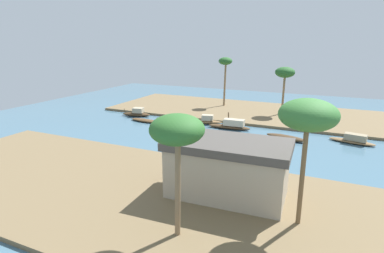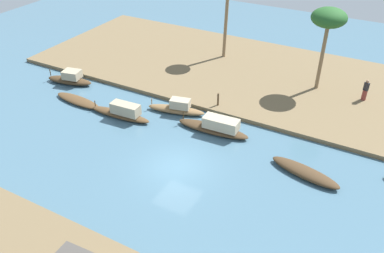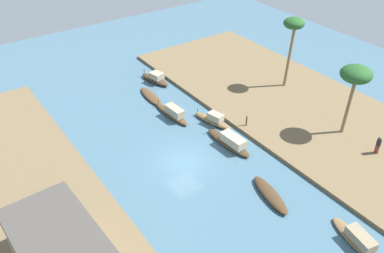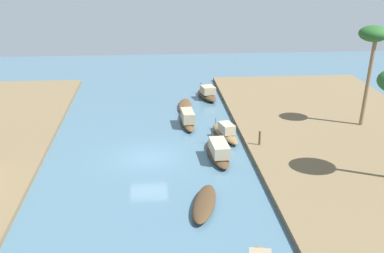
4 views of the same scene
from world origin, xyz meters
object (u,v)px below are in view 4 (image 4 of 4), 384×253
at_px(sampan_with_tall_canopy, 185,106).
at_px(palm_tree_left_far, 373,39).
at_px(sampan_open_hull, 225,133).
at_px(sampan_downstream_large, 187,119).
at_px(mooring_post, 260,138).
at_px(sampan_midstream, 218,151).
at_px(sampan_upstream_small, 207,94).
at_px(sampan_near_left_bank, 204,203).

relative_size(sampan_with_tall_canopy, palm_tree_left_far, 0.60).
bearing_deg(sampan_open_hull, sampan_downstream_large, 25.81).
distance_m(sampan_open_hull, mooring_post, 3.14).
relative_size(sampan_open_hull, mooring_post, 4.57).
distance_m(mooring_post, palm_tree_left_far, 11.23).
bearing_deg(mooring_post, sampan_midstream, 113.56).
bearing_deg(sampan_downstream_large, sampan_with_tall_canopy, -4.92).
bearing_deg(sampan_open_hull, sampan_with_tall_canopy, 4.53).
distance_m(sampan_upstream_small, mooring_post, 12.90).
distance_m(sampan_upstream_small, sampan_open_hull, 10.33).
distance_m(sampan_with_tall_canopy, palm_tree_left_far, 16.10).
bearing_deg(sampan_downstream_large, sampan_open_hull, -144.24).
bearing_deg(palm_tree_left_far, sampan_with_tall_canopy, 64.22).
height_order(sampan_midstream, palm_tree_left_far, palm_tree_left_far).
relative_size(sampan_near_left_bank, sampan_with_tall_canopy, 1.02).
bearing_deg(sampan_near_left_bank, sampan_open_hull, -1.22).
distance_m(sampan_near_left_bank, sampan_upstream_small, 20.85).
bearing_deg(sampan_with_tall_canopy, sampan_open_hull, -157.47).
distance_m(sampan_upstream_small, palm_tree_left_far, 15.66).
bearing_deg(mooring_post, sampan_upstream_small, 9.88).
relative_size(sampan_open_hull, palm_tree_left_far, 0.60).
bearing_deg(sampan_with_tall_canopy, mooring_post, -151.21).
height_order(sampan_near_left_bank, sampan_upstream_small, sampan_upstream_small).
bearing_deg(sampan_near_left_bank, sampan_upstream_small, 6.28).
bearing_deg(mooring_post, palm_tree_left_far, -67.85).
bearing_deg(palm_tree_left_far, sampan_open_hull, 96.31).
height_order(sampan_with_tall_canopy, mooring_post, mooring_post).
bearing_deg(palm_tree_left_far, sampan_upstream_small, 50.24).
height_order(sampan_downstream_large, sampan_with_tall_canopy, sampan_downstream_large).
bearing_deg(sampan_upstream_small, sampan_open_hull, 169.25).
bearing_deg(sampan_with_tall_canopy, sampan_midstream, -168.03).
height_order(sampan_midstream, mooring_post, mooring_post).
distance_m(sampan_midstream, sampan_upstream_small, 14.04).
xyz_separation_m(sampan_midstream, sampan_upstream_small, (14.01, -0.79, -0.02)).
distance_m(sampan_near_left_bank, sampan_midstream, 6.90).
relative_size(sampan_downstream_large, mooring_post, 5.12).
bearing_deg(mooring_post, sampan_near_left_bank, 150.04).
distance_m(sampan_midstream, mooring_post, 3.30).
relative_size(sampan_downstream_large, sampan_midstream, 0.95).
bearing_deg(sampan_midstream, palm_tree_left_far, -70.39).
bearing_deg(sampan_upstream_small, mooring_post, 177.98).
height_order(sampan_downstream_large, sampan_upstream_small, sampan_downstream_large).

